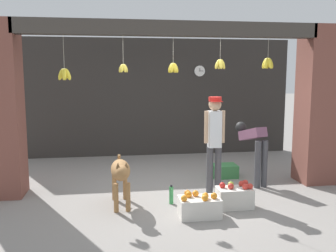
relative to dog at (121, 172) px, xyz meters
name	(u,v)px	position (x,y,z in m)	size (l,w,h in m)	color
ground_plane	(172,193)	(0.86, 0.52, -0.53)	(60.00, 60.00, 0.00)	gray
shop_back_wall	(152,97)	(0.86, 3.60, 0.88)	(6.83, 0.12, 2.82)	#2D2B28
shop_pillar_right	(320,106)	(3.62, 0.82, 0.88)	(0.70, 0.60, 2.82)	brown
storefront_awning	(171,31)	(0.86, 0.64, 2.14)	(4.93, 0.26, 0.95)	#3D3833
dog	(121,172)	(0.00, 0.00, 0.00)	(0.31, 1.03, 0.76)	#9E7042
shopkeeper	(214,138)	(1.53, 0.36, 0.42)	(0.34, 0.26, 1.61)	#424247
worker_stooping	(254,145)	(2.39, 0.84, 0.20)	(0.38, 0.82, 1.08)	#424247
fruit_crate_oranges	(199,206)	(1.07, -0.57, -0.38)	(0.57, 0.36, 0.36)	silver
fruit_crate_apples	(235,196)	(1.68, -0.28, -0.36)	(0.52, 0.33, 0.38)	silver
produce_box_green	(224,171)	(2.01, 1.34, -0.40)	(0.48, 0.36, 0.25)	#387A42
water_bottle	(171,195)	(0.76, 0.00, -0.39)	(0.06, 0.06, 0.30)	#38934C
wall_clock	(200,71)	(2.02, 3.52, 1.52)	(0.28, 0.03, 0.28)	black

